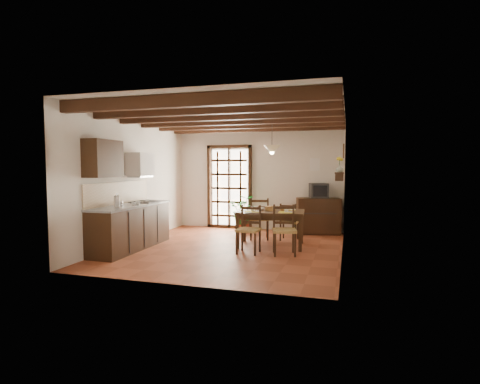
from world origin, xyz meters
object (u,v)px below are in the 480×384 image
at_px(chair_near_right, 284,239).
at_px(pendant_lamp, 272,149).
at_px(sideboard, 318,216).
at_px(kitchen_counter, 131,226).
at_px(chair_near_left, 249,238).
at_px(crt_tv, 319,191).
at_px(dining_table, 271,215).
at_px(chair_far_right, 289,229).
at_px(chair_far_left, 259,226).
at_px(potted_plant, 243,209).

xyz_separation_m(chair_near_right, pendant_lamp, (-0.41, 0.78, 1.78)).
height_order(chair_near_right, sideboard, chair_near_right).
distance_m(kitchen_counter, chair_near_left, 2.46).
bearing_deg(crt_tv, dining_table, -131.74).
height_order(chair_near_left, pendant_lamp, pendant_lamp).
relative_size(chair_near_right, chair_far_right, 1.12).
height_order(dining_table, chair_far_left, chair_far_left).
height_order(sideboard, crt_tv, crt_tv).
bearing_deg(dining_table, crt_tv, 59.13).
xyz_separation_m(chair_near_right, chair_far_right, (-0.13, 1.43, -0.03)).
bearing_deg(pendant_lamp, chair_far_left, 125.10).
bearing_deg(potted_plant, dining_table, -57.07).
bearing_deg(pendant_lamp, crt_tv, 62.84).
relative_size(chair_far_left, pendant_lamp, 1.16).
xyz_separation_m(chair_near_left, chair_far_left, (-0.13, 1.43, 0.01)).
bearing_deg(kitchen_counter, sideboard, 38.26).
relative_size(chair_far_left, chair_far_right, 1.14).
xyz_separation_m(potted_plant, pendant_lamp, (1.07, -1.56, 1.51)).
relative_size(chair_far_right, potted_plant, 0.42).
height_order(dining_table, chair_far_right, chair_far_right).
bearing_deg(crt_tv, chair_near_left, -130.32).
height_order(chair_far_left, sideboard, chair_far_left).
bearing_deg(sideboard, dining_table, -129.40).
relative_size(kitchen_counter, sideboard, 2.12).
relative_size(chair_near_left, pendant_lamp, 1.11).
relative_size(kitchen_counter, chair_far_right, 2.62).
bearing_deg(pendant_lamp, chair_far_right, 66.23).
relative_size(chair_far_right, pendant_lamp, 1.02).
height_order(kitchen_counter, pendant_lamp, pendant_lamp).
bearing_deg(crt_tv, chair_far_right, -135.09).
height_order(potted_plant, pendant_lamp, pendant_lamp).
distance_m(chair_far_left, chair_far_right, 0.70).
relative_size(chair_near_right, pendant_lamp, 1.13).
xyz_separation_m(kitchen_counter, potted_plant, (1.65, 2.70, 0.10)).
relative_size(kitchen_counter, chair_near_left, 2.41).
xyz_separation_m(chair_near_right, chair_far_left, (-0.82, 1.37, 0.01)).
distance_m(chair_near_left, sideboard, 2.78).
bearing_deg(pendant_lamp, potted_plant, 124.57).
xyz_separation_m(chair_far_left, chair_far_right, (0.69, 0.06, -0.04)).
distance_m(chair_near_left, pendant_lamp, 2.00).
distance_m(sideboard, pendant_lamp, 2.49).
distance_m(chair_near_left, chair_near_right, 0.70).
relative_size(kitchen_counter, chair_far_left, 2.30).
xyz_separation_m(sideboard, crt_tv, (0.00, -0.01, 0.64)).
distance_m(chair_far_right, sideboard, 1.20).
bearing_deg(chair_far_right, dining_table, 72.09).
relative_size(chair_near_left, chair_far_left, 0.96).
relative_size(dining_table, chair_near_left, 1.58).
distance_m(chair_near_right, chair_far_left, 1.59).
bearing_deg(potted_plant, pendant_lamp, -55.43).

